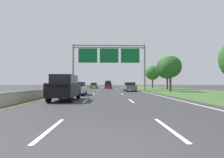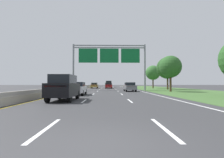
{
  "view_description": "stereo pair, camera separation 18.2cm",
  "coord_description": "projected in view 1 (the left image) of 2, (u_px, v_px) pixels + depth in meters",
  "views": [
    {
      "loc": [
        -0.09,
        -4.24,
        1.43
      ],
      "look_at": [
        0.74,
        27.03,
        2.15
      ],
      "focal_mm": 29.23,
      "sensor_mm": 36.0,
      "label": 1
    },
    {
      "loc": [
        0.09,
        -4.24,
        1.43
      ],
      "look_at": [
        0.74,
        27.03,
        2.15
      ],
      "focal_mm": 29.23,
      "sensor_mm": 36.0,
      "label": 2
    }
  ],
  "objects": [
    {
      "name": "car_gold_left_lane_sedan",
      "position": [
        94.0,
        85.0,
        50.88
      ],
      "size": [
        1.89,
        4.43,
        1.57
      ],
      "rotation": [
        0.0,
        0.0,
        1.55
      ],
      "color": "#A38438",
      "rests_on": "ground"
    },
    {
      "name": "car_black_left_lane_suv",
      "position": [
        65.0,
        87.0,
        15.04
      ],
      "size": [
        1.97,
        4.73,
        2.11
      ],
      "rotation": [
        0.0,
        0.0,
        1.56
      ],
      "color": "black",
      "rests_on": "ground"
    },
    {
      "name": "roadside_tree_far",
      "position": [
        167.0,
        68.0,
        41.13
      ],
      "size": [
        4.91,
        4.91,
        7.33
      ],
      "color": "#4C3823",
      "rests_on": "ground"
    },
    {
      "name": "roadside_tree_mid",
      "position": [
        170.0,
        67.0,
        30.93
      ],
      "size": [
        3.73,
        3.73,
        6.1
      ],
      "color": "#4C3823",
      "rests_on": "ground"
    },
    {
      "name": "ground_plane",
      "position": [
        108.0,
        90.0,
        39.18
      ],
      "size": [
        220.0,
        220.0,
        0.0
      ],
      "primitive_type": "plane",
      "color": "#333335"
    },
    {
      "name": "car_grey_right_lane_sedan",
      "position": [
        130.0,
        87.0,
        31.95
      ],
      "size": [
        1.93,
        4.44,
        1.57
      ],
      "rotation": [
        0.0,
        0.0,
        1.6
      ],
      "color": "slate",
      "rests_on": "ground"
    },
    {
      "name": "overhead_sign_gantry",
      "position": [
        109.0,
        58.0,
        37.35
      ],
      "size": [
        15.06,
        0.42,
        9.43
      ],
      "color": "gray",
      "rests_on": "ground"
    },
    {
      "name": "car_white_left_lane_sedan",
      "position": [
        78.0,
        88.0,
        22.14
      ],
      "size": [
        1.82,
        4.4,
        1.57
      ],
      "rotation": [
        0.0,
        0.0,
        1.57
      ],
      "color": "silver",
      "rests_on": "ground"
    },
    {
      "name": "lane_striping",
      "position": [
        108.0,
        90.0,
        38.72
      ],
      "size": [
        11.96,
        106.0,
        0.01
      ],
      "color": "white",
      "rests_on": "ground"
    },
    {
      "name": "pickup_truck_darkgreen",
      "position": [
        108.0,
        84.0,
        56.99
      ],
      "size": [
        2.12,
        5.44,
        2.2
      ],
      "rotation": [
        0.0,
        0.0,
        1.55
      ],
      "color": "#193D23",
      "rests_on": "ground"
    },
    {
      "name": "car_red_centre_lane_sedan",
      "position": [
        108.0,
        85.0,
        49.08
      ],
      "size": [
        1.85,
        4.41,
        1.57
      ],
      "rotation": [
        0.0,
        0.0,
        1.58
      ],
      "color": "maroon",
      "rests_on": "ground"
    },
    {
      "name": "roadside_tree_distant",
      "position": [
        152.0,
        73.0,
        51.37
      ],
      "size": [
        4.1,
        4.1,
        6.44
      ],
      "color": "#4C3823",
      "rests_on": "ground"
    },
    {
      "name": "median_barrier_concrete",
      "position": [
        77.0,
        88.0,
        39.02
      ],
      "size": [
        0.6,
        110.0,
        0.85
      ],
      "color": "#A8A399",
      "rests_on": "ground"
    },
    {
      "name": "grass_verge_right",
      "position": [
        172.0,
        90.0,
        39.55
      ],
      "size": [
        14.0,
        110.0,
        0.02
      ],
      "primitive_type": "cube",
      "color": "#3D602D",
      "rests_on": "ground"
    }
  ]
}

